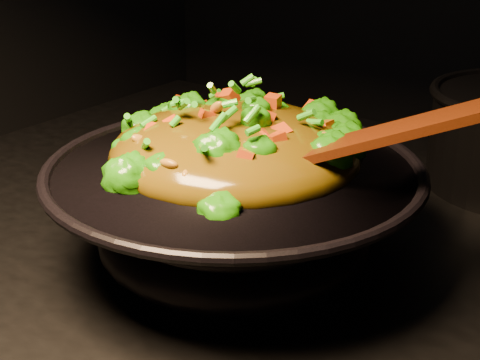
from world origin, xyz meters
The scene contains 3 objects.
wok centered at (-0.08, -0.05, 0.95)m, with size 0.36×0.36×0.10m, color black, non-canonical shape.
stir_fry centered at (-0.10, -0.02, 1.05)m, with size 0.26×0.26×0.09m, color #237908, non-canonical shape.
spatula centered at (0.05, -0.01, 1.05)m, with size 0.31×0.05×0.01m, color #331005.
Camera 1 is at (0.32, -0.57, 1.27)m, focal length 55.00 mm.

